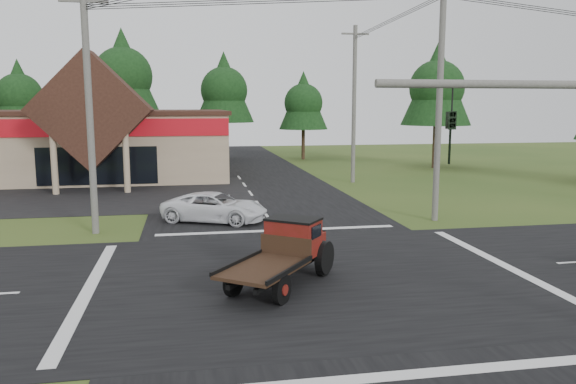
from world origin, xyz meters
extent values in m
plane|color=#324C1B|center=(0.00, 0.00, 0.00)|extent=(120.00, 120.00, 0.00)
cube|color=black|center=(0.00, 0.00, 0.01)|extent=(12.00, 120.00, 0.02)
cube|color=black|center=(0.00, 0.00, 0.01)|extent=(120.00, 12.00, 0.02)
cube|color=black|center=(-14.00, 19.00, 0.01)|extent=(28.00, 14.00, 0.02)
cube|color=tan|center=(-16.00, 30.00, 2.50)|extent=(30.00, 15.00, 5.00)
cube|color=#311A14|center=(-16.00, 30.00, 5.05)|extent=(30.40, 15.40, 0.30)
cube|color=maroon|center=(-16.00, 22.45, 4.10)|extent=(30.00, 0.12, 1.20)
cube|color=#311A14|center=(-10.00, 21.50, 5.30)|extent=(7.78, 4.00, 7.78)
cylinder|color=tan|center=(-12.20, 19.80, 2.00)|extent=(0.40, 0.40, 4.00)
cylinder|color=tan|center=(-7.80, 19.80, 2.00)|extent=(0.40, 0.40, 4.00)
cube|color=black|center=(-10.00, 22.48, 1.50)|extent=(8.00, 0.08, 2.60)
cylinder|color=#595651|center=(3.50, -7.50, 6.00)|extent=(8.00, 0.16, 0.16)
imported|color=black|center=(1.00, -7.50, 5.00)|extent=(0.16, 0.20, 1.00)
cylinder|color=#595651|center=(-8.00, 8.00, 5.25)|extent=(0.30, 0.30, 10.50)
cube|color=#595651|center=(-8.00, 8.00, 9.90)|extent=(2.00, 0.12, 0.12)
cylinder|color=#595651|center=(8.00, 8.00, 5.75)|extent=(0.30, 0.30, 11.50)
cylinder|color=#595651|center=(8.00, 22.00, 5.60)|extent=(0.30, 0.30, 11.20)
cube|color=#595651|center=(8.00, 22.00, 10.60)|extent=(2.00, 0.12, 0.12)
cylinder|color=#332316|center=(-20.00, 42.00, 1.75)|extent=(0.36, 0.36, 3.50)
cone|color=black|center=(-20.00, 42.00, 6.80)|extent=(5.60, 5.60, 6.60)
sphere|color=black|center=(-20.00, 42.00, 6.50)|extent=(4.40, 4.40, 4.40)
cylinder|color=#332316|center=(-10.00, 41.00, 2.27)|extent=(0.36, 0.36, 4.55)
cone|color=black|center=(-10.00, 41.00, 8.84)|extent=(7.28, 7.28, 8.58)
sphere|color=black|center=(-10.00, 41.00, 8.45)|extent=(5.72, 5.72, 5.72)
cylinder|color=#332316|center=(0.00, 42.00, 1.92)|extent=(0.36, 0.36, 3.85)
cone|color=black|center=(0.00, 42.00, 7.48)|extent=(6.16, 6.16, 7.26)
sphere|color=black|center=(0.00, 42.00, 7.15)|extent=(4.84, 4.84, 4.84)
cylinder|color=#332316|center=(8.00, 40.00, 1.57)|extent=(0.36, 0.36, 3.15)
cone|color=black|center=(8.00, 40.00, 6.12)|extent=(5.04, 5.04, 5.94)
sphere|color=black|center=(8.00, 40.00, 5.85)|extent=(3.96, 3.96, 3.96)
cylinder|color=#332316|center=(18.00, 30.00, 1.92)|extent=(0.36, 0.36, 3.85)
cone|color=black|center=(18.00, 30.00, 7.48)|extent=(6.16, 6.16, 7.26)
sphere|color=black|center=(18.00, 30.00, 7.15)|extent=(4.84, 4.84, 4.84)
imported|color=white|center=(-2.66, 9.62, 0.71)|extent=(5.59, 4.20, 1.41)
camera|label=1|loc=(-3.89, -17.40, 5.61)|focal=35.00mm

